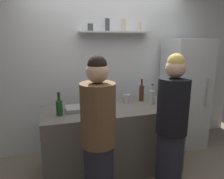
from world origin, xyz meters
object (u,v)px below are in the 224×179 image
object	(u,v)px
wine_bottle_pale_glass	(152,97)
person_brown_jacket	(98,141)
wine_bottle_dark_glass	(163,99)
utensil_holder	(127,98)
refrigerator	(185,94)
person_blonde	(171,129)
baking_pan	(79,109)
water_bottle_plastic	(170,98)
wine_bottle_green_glass	(59,107)
wine_bottle_amber_glass	(142,93)

from	to	relation	value
wine_bottle_pale_glass	person_brown_jacket	size ratio (longest dim) A/B	0.17
person_brown_jacket	wine_bottle_dark_glass	bearing A→B (deg)	-87.93
utensil_holder	person_brown_jacket	size ratio (longest dim) A/B	0.13
refrigerator	person_blonde	distance (m)	1.36
baking_pan	person_brown_jacket	distance (m)	0.75
water_bottle_plastic	person_brown_jacket	world-z (taller)	person_brown_jacket
baking_pan	water_bottle_plastic	xyz separation A→B (m)	(1.23, -0.12, 0.07)
utensil_holder	water_bottle_plastic	size ratio (longest dim) A/B	0.99
water_bottle_plastic	person_blonde	world-z (taller)	person_blonde
water_bottle_plastic	person_blonde	xyz separation A→B (m)	(-0.32, -0.58, -0.18)
refrigerator	water_bottle_plastic	bearing A→B (deg)	-139.84
utensil_holder	person_blonde	xyz separation A→B (m)	(0.22, -0.84, -0.14)
wine_bottle_green_glass	water_bottle_plastic	xyz separation A→B (m)	(1.48, -0.01, -0.00)
utensil_holder	wine_bottle_amber_glass	xyz separation A→B (m)	(0.24, 0.02, 0.06)
water_bottle_plastic	person_brown_jacket	xyz separation A→B (m)	(-1.15, -0.61, -0.18)
wine_bottle_dark_glass	wine_bottle_pale_glass	distance (m)	0.19
wine_bottle_green_glass	water_bottle_plastic	distance (m)	1.48
wine_bottle_amber_glass	person_blonde	distance (m)	0.89
wine_bottle_dark_glass	person_blonde	bearing A→B (deg)	-108.84
refrigerator	person_brown_jacket	distance (m)	2.02
wine_bottle_dark_glass	wine_bottle_green_glass	xyz separation A→B (m)	(-1.34, 0.07, -0.00)
baking_pan	utensil_holder	distance (m)	0.71
baking_pan	person_brown_jacket	world-z (taller)	person_brown_jacket
refrigerator	wine_bottle_green_glass	size ratio (longest dim) A/B	6.30
wine_bottle_amber_glass	water_bottle_plastic	distance (m)	0.42
water_bottle_plastic	refrigerator	bearing A→B (deg)	40.16
baking_pan	wine_bottle_green_glass	distance (m)	0.28
baking_pan	utensil_holder	bearing A→B (deg)	11.81
refrigerator	wine_bottle_dark_glass	xyz separation A→B (m)	(-0.70, -0.53, 0.11)
refrigerator	wine_bottle_amber_glass	bearing A→B (deg)	-168.19
wine_bottle_amber_glass	wine_bottle_green_glass	size ratio (longest dim) A/B	1.15
person_brown_jacket	wine_bottle_amber_glass	bearing A→B (deg)	-69.91
wine_bottle_dark_glass	water_bottle_plastic	size ratio (longest dim) A/B	1.28
utensil_holder	person_brown_jacket	world-z (taller)	person_brown_jacket
wine_bottle_amber_glass	person_brown_jacket	xyz separation A→B (m)	(-0.85, -0.91, -0.20)
wine_bottle_pale_glass	wine_bottle_amber_glass	bearing A→B (deg)	113.54
wine_bottle_green_glass	person_brown_jacket	size ratio (longest dim) A/B	0.17
wine_bottle_dark_glass	wine_bottle_pale_glass	size ratio (longest dim) A/B	1.01
refrigerator	wine_bottle_amber_glass	xyz separation A→B (m)	(-0.85, -0.18, 0.13)
utensil_holder	wine_bottle_amber_glass	size ratio (longest dim) A/B	0.68
wine_bottle_dark_glass	refrigerator	bearing A→B (deg)	37.31
person_blonde	wine_bottle_dark_glass	bearing A→B (deg)	-47.36
baking_pan	utensil_holder	size ratio (longest dim) A/B	1.53
person_brown_jacket	person_blonde	bearing A→B (deg)	-114.05
baking_pan	wine_bottle_dark_glass	size ratio (longest dim) A/B	1.18
refrigerator	wine_bottle_pale_glass	world-z (taller)	refrigerator
water_bottle_plastic	person_blonde	distance (m)	0.68
wine_bottle_dark_glass	water_bottle_plastic	xyz separation A→B (m)	(0.14, 0.06, -0.01)
utensil_holder	person_brown_jacket	bearing A→B (deg)	-124.87
wine_bottle_pale_glass	person_blonde	size ratio (longest dim) A/B	0.17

